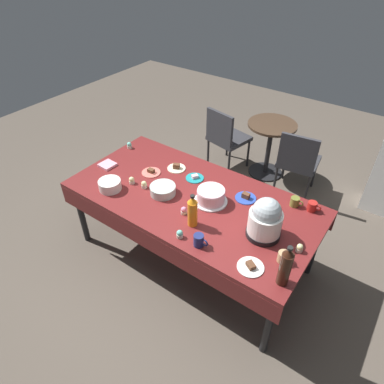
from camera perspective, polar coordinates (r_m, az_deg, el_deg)
The scene contains 27 objects.
ground at distance 3.50m, azimuth 0.00°, elevation -10.36°, with size 9.00×9.00×0.00m, color brown.
potluck_table at distance 3.02m, azimuth 0.00°, elevation -1.67°, with size 2.20×1.10×0.75m.
frosted_layer_cake at distance 2.89m, azimuth 3.17°, elevation -0.67°, with size 0.29×0.29×0.13m.
slow_cooker at distance 2.58m, azimuth 12.16°, elevation -4.48°, with size 0.26×0.26×0.34m.
glass_salad_bowl at distance 3.00m, azimuth -4.89°, elevation 0.38°, with size 0.23×0.23×0.08m, color #B2C6BC.
ceramic_snack_bowl at distance 3.13m, azimuth -13.55°, elevation 1.15°, with size 0.20×0.20×0.09m, color silver.
dessert_plate_teal at distance 3.19m, azimuth 0.46°, elevation 2.42°, with size 0.17×0.17×0.04m.
dessert_plate_cream at distance 3.33m, azimuth -2.61°, elevation 4.10°, with size 0.18×0.18×0.05m.
dessert_plate_white at distance 2.45m, azimuth 9.75°, elevation -12.17°, with size 0.19×0.19×0.04m.
dessert_plate_cobalt at distance 2.99m, azimuth 8.95°, elevation -0.87°, with size 0.18×0.18×0.05m.
dessert_plate_coral at distance 3.29m, azimuth -6.85°, elevation 3.34°, with size 0.18×0.18×0.04m.
cupcake_rose at distance 2.79m, azimuth -1.38°, elevation -3.13°, with size 0.05×0.05×0.07m.
cupcake_berry at distance 2.61m, azimuth 17.53°, elevation -8.92°, with size 0.05×0.05×0.07m.
cupcake_lemon at distance 3.17m, azimuth -10.04°, elevation 1.93°, with size 0.05×0.05×0.07m.
cupcake_cocoa at distance 3.70m, azimuth -10.42°, elevation 7.68°, with size 0.05×0.05×0.07m.
cupcake_mint at distance 3.10m, azimuth -8.02°, elevation 1.23°, with size 0.05×0.05×0.07m.
cupcake_vanilla at distance 2.60m, azimuth -2.07°, elevation -7.03°, with size 0.05×0.05×0.07m.
soda_bottle_cola at distance 2.30m, azimuth 15.35°, elevation -11.92°, with size 0.08×0.08×0.33m.
soda_bottle_orange_juice at distance 2.63m, azimuth 0.09°, elevation -3.25°, with size 0.08×0.08×0.29m.
coffee_mug_navy at distance 2.52m, azimuth 1.19°, elevation -8.08°, with size 0.12×0.08×0.10m.
coffee_mug_tan at distance 2.51m, azimuth 15.05°, elevation -10.48°, with size 0.12×0.08×0.08m.
coffee_mug_olive at distance 2.99m, azimuth 16.84°, elevation -1.58°, with size 0.11×0.07×0.08m.
coffee_mug_red at distance 2.98m, azimuth 19.45°, elevation -2.28°, with size 0.11×0.08×0.08m.
paper_napkin_stack at distance 3.47m, azimuth -13.95°, elevation 4.43°, with size 0.14×0.14×0.02m, color pink.
maroon_chair_left at distance 4.46m, azimuth 5.63°, elevation 9.36°, with size 0.52×0.52×0.85m.
maroon_chair_right at distance 4.13m, azimuth 17.29°, elevation 5.19°, with size 0.49×0.49×0.85m.
round_cafe_table at distance 4.44m, azimuth 12.91°, elevation 8.51°, with size 0.60×0.60×0.72m.
Camera 1 is at (1.36, -1.89, 2.62)m, focal length 31.93 mm.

